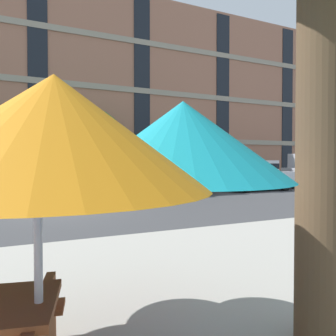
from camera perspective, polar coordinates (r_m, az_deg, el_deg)
name	(u,v)px	position (r m, az deg, el deg)	size (l,w,h in m)	color
ground_plane	(57,213)	(11.69, -18.72, -7.49)	(120.00, 120.00, 0.00)	#424244
sidewalk_far	(42,193)	(18.41, -21.12, -4.11)	(56.00, 3.60, 0.12)	#B2ADA3
apartment_building	(33,98)	(26.90, -22.51, 11.13)	(45.03, 12.08, 12.80)	#A87056
pickup_green	(40,178)	(15.23, -21.45, -1.59)	(5.10, 2.12, 2.20)	#195933
pickup_green_midblock	(162,175)	(16.65, -1.08, -1.25)	(5.10, 2.12, 2.20)	#195933
sedan_white	(256,174)	(19.92, 15.05, -1.09)	(4.40, 1.98, 1.78)	silver
pickup_silver	(318,172)	(23.59, 24.69, -0.61)	(5.10, 2.12, 2.20)	#A8AAB2
street_tree_middle	(94,136)	(19.24, -12.71, 5.53)	(3.21, 3.07, 4.70)	#4C3823
patio_umbrella	(37,143)	(2.49, -21.81, 3.99)	(3.43, 3.43, 2.21)	silver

